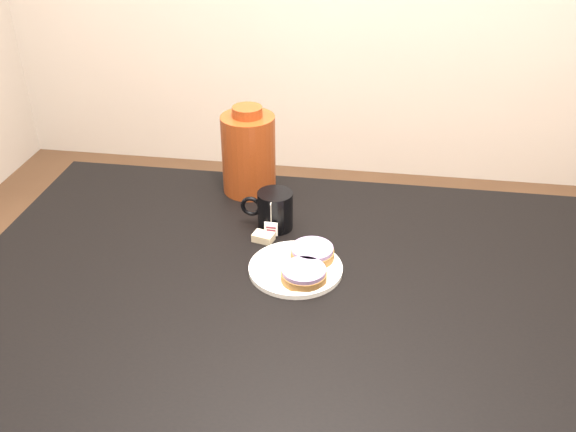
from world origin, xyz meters
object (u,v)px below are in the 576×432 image
(bagel_back, at_px, (312,253))
(teabag_pouch, at_px, (263,237))
(plate, at_px, (296,268))
(bagel_front, at_px, (304,274))
(bagel_package, at_px, (249,153))
(mug, at_px, (274,210))
(table, at_px, (303,313))

(bagel_back, xyz_separation_m, teabag_pouch, (-0.12, 0.07, -0.01))
(plate, distance_m, teabag_pouch, 0.13)
(bagel_front, bearing_deg, bagel_package, 116.67)
(bagel_front, relative_size, mug, 1.06)
(plate, bearing_deg, bagel_back, 50.67)
(teabag_pouch, bearing_deg, table, -51.51)
(bagel_back, distance_m, mug, 0.16)
(bagel_back, distance_m, teabag_pouch, 0.14)
(plate, height_order, bagel_front, bagel_front)
(table, height_order, bagel_back, bagel_back)
(table, distance_m, bagel_back, 0.13)
(bagel_package, bearing_deg, teabag_pouch, -71.14)
(bagel_back, height_order, bagel_front, same)
(plate, relative_size, teabag_pouch, 4.31)
(bagel_front, height_order, mug, mug)
(bagel_back, xyz_separation_m, bagel_package, (-0.19, 0.29, 0.08))
(table, bearing_deg, mug, 115.54)
(plate, height_order, mug, mug)
(table, distance_m, mug, 0.25)
(table, relative_size, bagel_package, 6.30)
(table, relative_size, bagel_front, 10.76)
(bagel_front, height_order, teabag_pouch, bagel_front)
(bagel_back, bearing_deg, bagel_front, -95.53)
(bagel_front, distance_m, mug, 0.23)
(table, relative_size, plate, 7.21)
(plate, bearing_deg, bagel_front, -61.58)
(plate, relative_size, bagel_package, 0.87)
(teabag_pouch, distance_m, bagel_package, 0.26)
(plate, distance_m, bagel_package, 0.38)
(teabag_pouch, bearing_deg, bagel_front, -52.89)
(mug, bearing_deg, bagel_front, -62.78)
(bagel_back, height_order, mug, mug)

